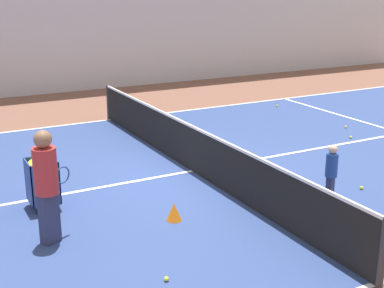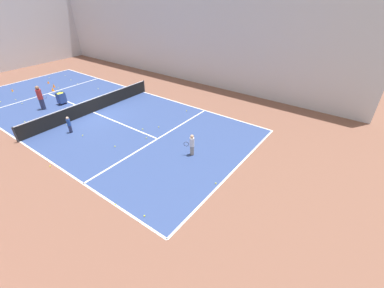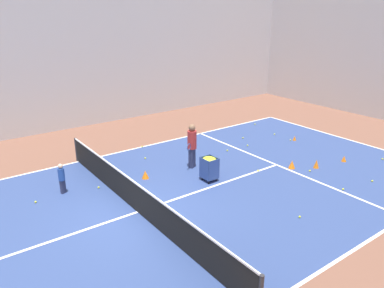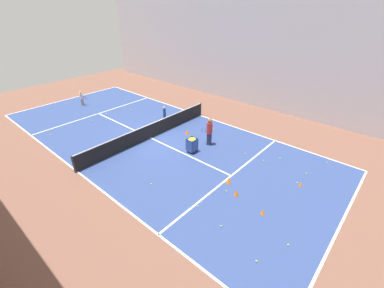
{
  "view_description": "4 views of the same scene",
  "coord_description": "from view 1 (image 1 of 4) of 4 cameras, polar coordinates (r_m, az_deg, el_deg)",
  "views": [
    {
      "loc": [
        -9.56,
        5.11,
        3.86
      ],
      "look_at": [
        0.0,
        0.0,
        0.61
      ],
      "focal_mm": 50.0,
      "sensor_mm": 36.0,
      "label": 1
    },
    {
      "loc": [
        -9.56,
        -16.1,
        8.05
      ],
      "look_at": [
        -0.12,
        -9.13,
        0.7
      ],
      "focal_mm": 24.0,
      "sensor_mm": 36.0,
      "label": 2
    },
    {
      "loc": [
        9.34,
        -4.74,
        5.98
      ],
      "look_at": [
        -1.87,
        3.49,
        0.99
      ],
      "focal_mm": 35.0,
      "sensor_mm": 36.0,
      "label": 3
    },
    {
      "loc": [
        9.56,
        12.07,
        8.05
      ],
      "look_at": [
        -0.48,
        3.26,
        0.55
      ],
      "focal_mm": 24.0,
      "sensor_mm": 36.0,
      "label": 4
    }
  ],
  "objects": [
    {
      "name": "ball_cart",
      "position": [
        9.8,
        -15.72,
        -3.09
      ],
      "size": [
        0.57,
        0.5,
        0.93
      ],
      "color": "#2D478C",
      "rests_on": "ground"
    },
    {
      "name": "tennis_ball_17",
      "position": [
        17.76,
        9.05,
        4.05
      ],
      "size": [
        0.07,
        0.07,
        0.07
      ],
      "primitive_type": "sphere",
      "color": "yellow",
      "rests_on": "ground"
    },
    {
      "name": "child_midcourt",
      "position": [
        10.04,
        14.64,
        -2.65
      ],
      "size": [
        0.29,
        0.29,
        1.1
      ],
      "rotation": [
        0.0,
        0.0,
        2.0
      ],
      "color": "#2D3351",
      "rests_on": "ground"
    },
    {
      "name": "tennis_ball_8",
      "position": [
        7.46,
        -2.74,
        -14.18
      ],
      "size": [
        0.07,
        0.07,
        0.07
      ],
      "primitive_type": "sphere",
      "color": "yellow",
      "rests_on": "ground"
    },
    {
      "name": "tennis_ball_15",
      "position": [
        14.51,
        16.57,
        0.71
      ],
      "size": [
        0.07,
        0.07,
        0.07
      ],
      "primitive_type": "sphere",
      "color": "yellow",
      "rests_on": "ground"
    },
    {
      "name": "tennis_net",
      "position": [
        11.34,
        -0.0,
        -0.41
      ],
      "size": [
        10.59,
        0.1,
        1.02
      ],
      "color": "#2D2D33",
      "rests_on": "ground"
    },
    {
      "name": "ground_plane",
      "position": [
        11.5,
        -0.0,
        -2.92
      ],
      "size": [
        36.99,
        36.99,
        0.0
      ],
      "primitive_type": "plane",
      "color": "brown"
    },
    {
      "name": "tennis_ball_13",
      "position": [
        11.0,
        17.63,
        -4.47
      ],
      "size": [
        0.07,
        0.07,
        0.07
      ],
      "primitive_type": "sphere",
      "color": "yellow",
      "rests_on": "ground"
    },
    {
      "name": "line_sideline_left",
      "position": [
        7.77,
        18.77,
        -14.02
      ],
      "size": [
        0.1,
        23.37,
        0.0
      ],
      "primitive_type": "cube",
      "color": "white",
      "rests_on": "ground"
    },
    {
      "name": "coach_at_net",
      "position": [
        8.35,
        -15.28,
        -3.68
      ],
      "size": [
        0.52,
        0.68,
        1.81
      ],
      "rotation": [
        0.0,
        0.0,
        -1.11
      ],
      "color": "#2D3351",
      "rests_on": "ground"
    },
    {
      "name": "court_playing_area",
      "position": [
        11.5,
        -0.0,
        -2.91
      ],
      "size": [
        10.29,
        23.37,
        0.0
      ],
      "color": "navy",
      "rests_on": "ground"
    },
    {
      "name": "tennis_ball_0",
      "position": [
        15.52,
        16.07,
        1.77
      ],
      "size": [
        0.07,
        0.07,
        0.07
      ],
      "primitive_type": "sphere",
      "color": "yellow",
      "rests_on": "ground"
    },
    {
      "name": "line_sideline_right",
      "position": [
        16.03,
        -8.71,
        2.58
      ],
      "size": [
        0.1,
        23.37,
        0.0
      ],
      "primitive_type": "cube",
      "color": "white",
      "rests_on": "ground"
    },
    {
      "name": "line_centre_service",
      "position": [
        11.5,
        -0.0,
        -2.89
      ],
      "size": [
        0.1,
        12.85,
        0.0
      ],
      "primitive_type": "cube",
      "color": "white",
      "rests_on": "ground"
    },
    {
      "name": "training_cone_3",
      "position": [
        9.13,
        -1.93,
        -7.24
      ],
      "size": [
        0.27,
        0.27,
        0.31
      ],
      "primitive_type": "cone",
      "color": "orange",
      "rests_on": "ground"
    },
    {
      "name": "tennis_ball_14",
      "position": [
        9.84,
        8.02,
        -6.35
      ],
      "size": [
        0.07,
        0.07,
        0.07
      ],
      "primitive_type": "sphere",
      "color": "yellow",
      "rests_on": "ground"
    }
  ]
}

